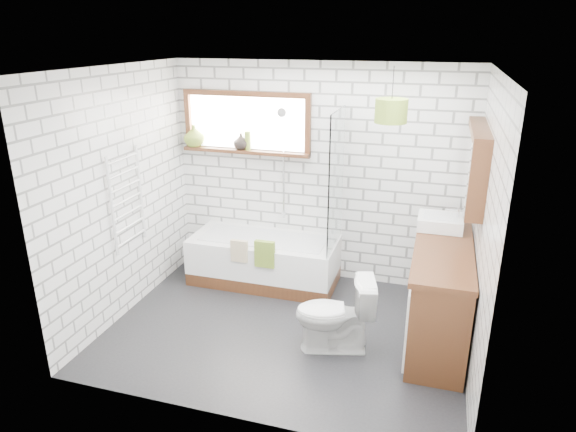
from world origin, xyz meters
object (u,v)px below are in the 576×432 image
(basin, at_px, (440,222))
(pendant, at_px, (391,111))
(bathtub, at_px, (264,260))
(vanity, at_px, (440,293))
(toilet, at_px, (334,314))

(basin, bearing_deg, pendant, -162.98)
(bathtub, distance_m, pendant, 2.31)
(vanity, bearing_deg, bathtub, 162.57)
(vanity, xyz_separation_m, pendant, (-0.60, 0.32, 1.63))
(bathtub, relative_size, vanity, 1.03)
(bathtub, bearing_deg, toilet, -46.21)
(bathtub, xyz_separation_m, basin, (1.91, -0.14, 0.73))
(bathtub, relative_size, basin, 3.90)
(bathtub, height_order, vanity, vanity)
(basin, bearing_deg, vanity, -82.88)
(toilet, bearing_deg, vanity, 104.15)
(bathtub, bearing_deg, vanity, -17.43)
(vanity, height_order, toilet, vanity)
(vanity, relative_size, basin, 3.80)
(basin, xyz_separation_m, pendant, (-0.54, -0.16, 1.10))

